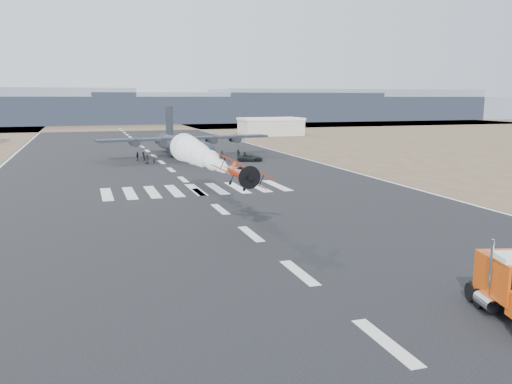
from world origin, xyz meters
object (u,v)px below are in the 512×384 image
transport_aircraft (183,144)px  support_vehicle (250,158)px  hangar_right (271,126)px  crew_a (222,154)px  crew_c (238,153)px  crew_f (245,156)px  aerobatic_biplane (241,173)px  crew_e (147,159)px  crew_d (137,156)px  crew_b (239,156)px  crew_h (143,157)px  crew_g (154,160)px

transport_aircraft → support_vehicle: (11.35, -11.92, -2.06)m
transport_aircraft → hangar_right: bearing=47.7°
crew_a → crew_c: bearing=155.3°
support_vehicle → crew_f: size_ratio=3.08×
aerobatic_biplane → transport_aircraft: transport_aircraft is taller
hangar_right → transport_aircraft: bearing=-124.7°
crew_e → crew_f: size_ratio=1.04×
crew_a → crew_e: (-16.41, -5.80, 0.04)m
crew_d → crew_b: bearing=102.6°
support_vehicle → crew_a: bearing=44.6°
hangar_right → crew_d: (-50.28, -62.12, -2.11)m
aerobatic_biplane → hangar_right: bearing=67.6°
transport_aircraft → crew_c: 11.95m
crew_d → aerobatic_biplane: bearing=31.1°
crew_c → crew_f: (0.03, -4.94, -0.06)m
crew_f → hangar_right: bearing=-172.4°
crew_d → crew_e: (1.29, -5.53, -0.04)m
hangar_right → crew_a: size_ratio=12.62×
crew_a → crew_d: (-17.70, -0.27, 0.08)m
crew_h → aerobatic_biplane: bearing=19.3°
support_vehicle → crew_d: size_ratio=2.82×
aerobatic_biplane → crew_d: aerobatic_biplane is taller
crew_f → crew_h: crew_h is taller
crew_a → crew_h: bearing=-15.7°
hangar_right → crew_h: bearing=-128.1°
aerobatic_biplane → support_vehicle: (17.93, 55.14, -4.97)m
crew_f → crew_g: (-18.60, -1.13, -0.04)m
transport_aircraft → support_vehicle: 16.59m
aerobatic_biplane → crew_d: bearing=91.4°
crew_a → crew_e: bearing=0.8°
support_vehicle → crew_h: size_ratio=2.83×
transport_aircraft → crew_a: transport_aircraft is taller
crew_a → crew_d: 17.70m
hangar_right → crew_g: bearing=-124.9°
aerobatic_biplane → crew_a: (14.08, 63.02, -4.86)m
aerobatic_biplane → crew_f: size_ratio=3.34×
crew_a → crew_f: bearing=104.5°
aerobatic_biplane → crew_b: (16.25, 57.34, -4.75)m
crew_a → crew_f: 6.34m
crew_d → crew_c: bearing=117.6°
crew_a → crew_g: size_ratio=1.05×
crew_c → transport_aircraft: bearing=105.2°
crew_a → crew_c: (3.45, -0.36, 0.06)m
crew_d → transport_aircraft: bearing=140.7°
crew_b → support_vehicle: bearing=-84.5°
crew_a → crew_g: 16.43m
hangar_right → crew_e: 83.55m
hangar_right → crew_b: hangar_right is taller
crew_g → crew_h: size_ratio=0.87×
support_vehicle → crew_e: bearing=102.6°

